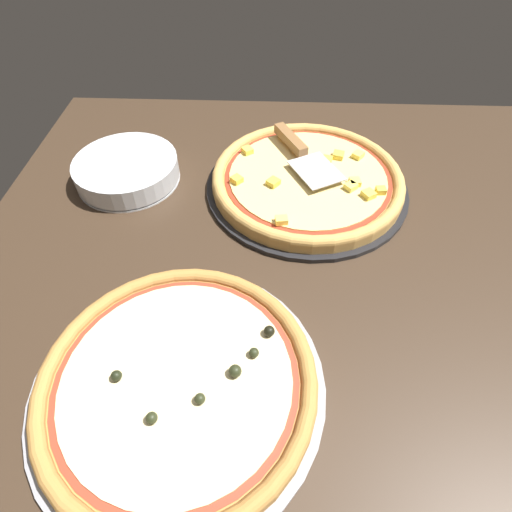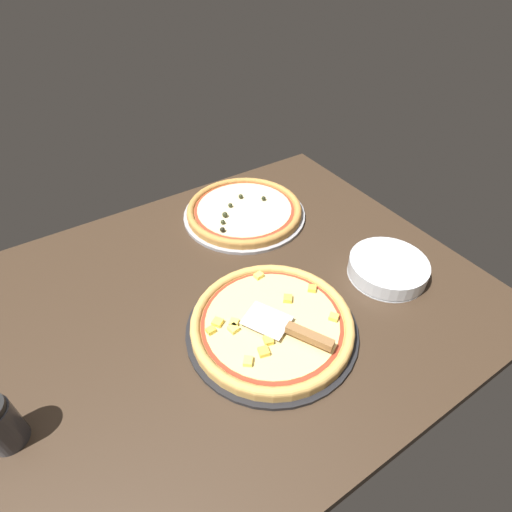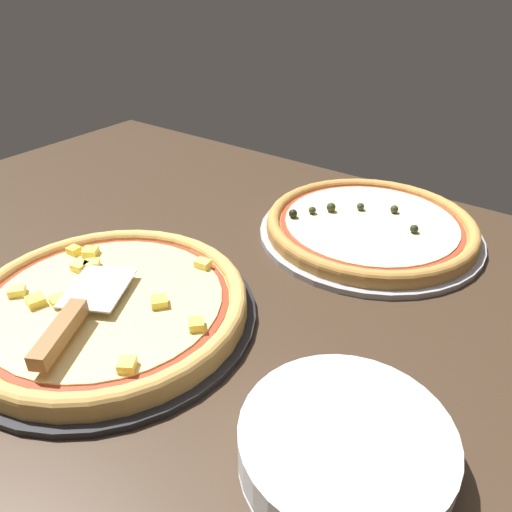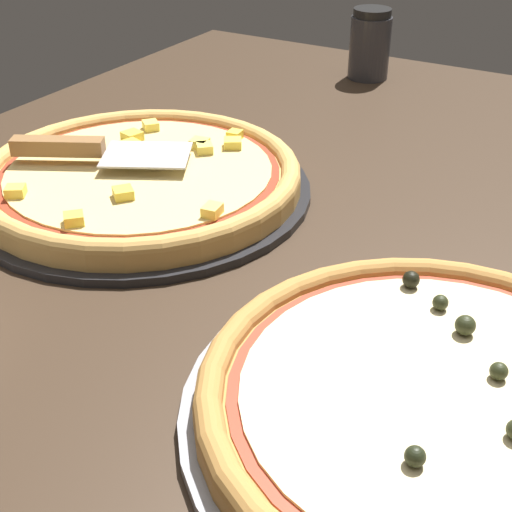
% 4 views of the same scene
% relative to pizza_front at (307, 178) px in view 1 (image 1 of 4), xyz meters
% --- Properties ---
extents(ground_plane, '(1.34, 1.05, 0.04)m').
position_rel_pizza_front_xyz_m(ground_plane, '(-0.05, 0.16, -0.04)').
color(ground_plane, '#38281C').
extents(pizza_pan_front, '(0.42, 0.42, 0.01)m').
position_rel_pizza_front_xyz_m(pizza_pan_front, '(0.00, -0.00, -0.02)').
color(pizza_pan_front, black).
rests_on(pizza_pan_front, ground_plane).
extents(pizza_front, '(0.39, 0.39, 0.04)m').
position_rel_pizza_front_xyz_m(pizza_front, '(0.00, 0.00, 0.00)').
color(pizza_front, tan).
rests_on(pizza_front, pizza_pan_front).
extents(pizza_pan_back, '(0.40, 0.40, 0.01)m').
position_rel_pizza_front_xyz_m(pizza_pan_back, '(0.19, 0.44, -0.02)').
color(pizza_pan_back, '#939399').
rests_on(pizza_pan_back, ground_plane).
extents(pizza_back, '(0.38, 0.38, 0.04)m').
position_rel_pizza_front_xyz_m(pizza_back, '(0.19, 0.44, -0.00)').
color(pizza_back, '#B77F3D').
rests_on(pizza_back, pizza_pan_back).
extents(serving_spatula, '(0.15, 0.21, 0.02)m').
position_rel_pizza_front_xyz_m(serving_spatula, '(0.02, -0.07, 0.03)').
color(serving_spatula, '#B7B7BC').
rests_on(serving_spatula, pizza_front).
extents(plate_stack, '(0.21, 0.21, 0.05)m').
position_rel_pizza_front_xyz_m(plate_stack, '(0.38, -0.01, -0.00)').
color(plate_stack, silver).
rests_on(plate_stack, ground_plane).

